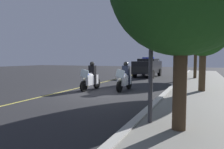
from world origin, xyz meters
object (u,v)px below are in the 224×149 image
object	(u,v)px
traffic_light	(151,21)
tree_far_back	(196,31)
police_motorcycle_lead_right	(125,79)
police_suv	(148,67)
tree_mid_block	(204,19)
police_motorcycle_lead_left	(91,78)

from	to	relation	value
traffic_light	tree_far_back	world-z (taller)	tree_far_back
police_motorcycle_lead_right	police_suv	size ratio (longest dim) A/B	0.43
police_suv	tree_mid_block	bearing A→B (deg)	30.15
police_motorcycle_lead_right	police_motorcycle_lead_left	bearing A→B (deg)	-71.92
police_motorcycle_lead_left	police_motorcycle_lead_right	bearing A→B (deg)	108.08
police_motorcycle_lead_left	police_suv	distance (m)	10.63
traffic_light	tree_far_back	size ratio (longest dim) A/B	0.63
police_motorcycle_lead_left	traffic_light	size ratio (longest dim) A/B	0.56
traffic_light	tree_far_back	xyz separation A→B (m)	(-14.95, 0.76, 1.54)
police_motorcycle_lead_right	traffic_light	distance (m)	6.92
police_motorcycle_lead_right	tree_far_back	xyz separation A→B (m)	(-9.06, 3.65, 3.73)
traffic_light	police_motorcycle_lead_right	bearing A→B (deg)	-153.89
police_motorcycle_lead_left	traffic_light	bearing A→B (deg)	42.59
traffic_light	tree_mid_block	size ratio (longest dim) A/B	0.64
police_motorcycle_lead_right	traffic_light	xyz separation A→B (m)	(5.89, 2.89, 2.20)
police_suv	traffic_light	xyz separation A→B (m)	(15.84, 3.90, 1.83)
police_motorcycle_lead_left	police_suv	world-z (taller)	police_suv
police_motorcycle_lead_left	tree_far_back	size ratio (longest dim) A/B	0.35
police_suv	tree_mid_block	world-z (taller)	tree_mid_block
tree_mid_block	tree_far_back	distance (m)	8.15
police_motorcycle_lead_left	police_suv	xyz separation A→B (m)	(-10.58, 0.93, 0.37)
police_motorcycle_lead_right	traffic_light	bearing A→B (deg)	26.11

